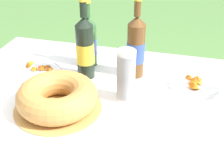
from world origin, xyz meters
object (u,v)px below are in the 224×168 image
at_px(snack_plate_right, 194,84).
at_px(bundt_cake, 57,97).
at_px(snack_plate_left, 37,71).
at_px(cider_bottle_green, 88,42).
at_px(cup_stack, 126,76).
at_px(juice_bottle_red, 85,48).
at_px(cider_bottle_amber, 136,47).

bearing_deg(snack_plate_right, bundt_cake, -149.11).
xyz_separation_m(snack_plate_left, snack_plate_right, (0.70, 0.06, 0.00)).
relative_size(bundt_cake, snack_plate_right, 1.59).
bearing_deg(cider_bottle_green, snack_plate_right, -9.23).
distance_m(cup_stack, cider_bottle_green, 0.34).
xyz_separation_m(bundt_cake, cider_bottle_green, (-0.00, 0.38, 0.07)).
xyz_separation_m(juice_bottle_red, snack_plate_right, (0.47, 0.03, -0.13)).
xyz_separation_m(cup_stack, snack_plate_left, (-0.44, 0.11, -0.10)).
distance_m(bundt_cake, cider_bottle_green, 0.38).
height_order(bundt_cake, cider_bottle_amber, cider_bottle_amber).
relative_size(juice_bottle_red, snack_plate_left, 1.60).
distance_m(cider_bottle_green, snack_plate_right, 0.51).
height_order(cider_bottle_green, juice_bottle_red, juice_bottle_red).
bearing_deg(cider_bottle_amber, cup_stack, -89.33).
xyz_separation_m(cider_bottle_green, cider_bottle_amber, (0.23, -0.04, 0.02)).
bearing_deg(cup_stack, cider_bottle_amber, 90.67).
bearing_deg(juice_bottle_red, cider_bottle_amber, 18.03).
relative_size(snack_plate_left, snack_plate_right, 1.06).
relative_size(cider_bottle_green, snack_plate_left, 1.41).
bearing_deg(snack_plate_left, juice_bottle_red, 7.60).
height_order(cider_bottle_amber, juice_bottle_red, same).
bearing_deg(cider_bottle_green, juice_bottle_red, -78.14).
xyz_separation_m(cider_bottle_amber, snack_plate_right, (0.26, -0.04, -0.13)).
xyz_separation_m(cider_bottle_amber, snack_plate_left, (-0.43, -0.10, -0.13)).
xyz_separation_m(cup_stack, snack_plate_right, (0.26, 0.17, -0.09)).
xyz_separation_m(cider_bottle_green, juice_bottle_red, (0.02, -0.11, 0.02)).
xyz_separation_m(bundt_cake, cider_bottle_amber, (0.23, 0.33, 0.09)).
relative_size(bundt_cake, snack_plate_left, 1.50).
distance_m(cider_bottle_amber, snack_plate_left, 0.46).
distance_m(snack_plate_left, snack_plate_right, 0.70).
height_order(cup_stack, cider_bottle_amber, cider_bottle_amber).
bearing_deg(cider_bottle_green, cup_stack, -46.77).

